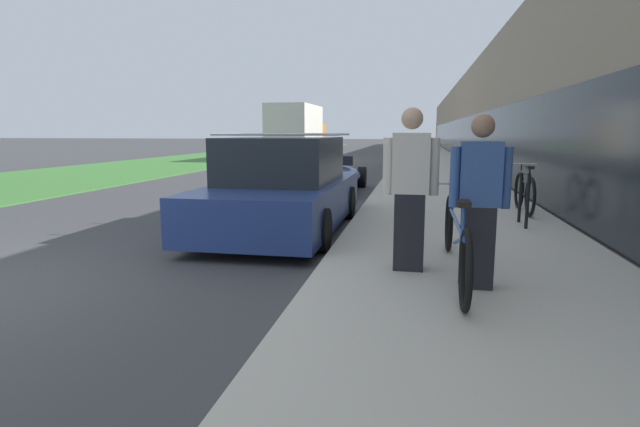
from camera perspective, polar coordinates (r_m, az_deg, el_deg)
sidewalk_slab at (r=24.77m, az=12.50°, el=5.56°), size 3.42×70.00×0.16m
storefront_facade at (r=33.56m, az=24.03°, el=9.81°), size 10.01×70.00×4.72m
lawn_strip at (r=31.30m, az=-12.46°, el=6.19°), size 7.27×70.00×0.03m
tandem_bicycle at (r=5.24m, az=15.25°, el=-2.87°), size 0.52×2.83×0.87m
person_rider at (r=4.82m, az=17.73°, el=1.22°), size 0.55×0.21×1.61m
person_bystander at (r=5.28m, az=10.27°, el=2.68°), size 0.58×0.23×1.69m
bike_rack_hoop at (r=8.38m, az=22.30°, el=2.20°), size 0.05×0.60×0.84m
cruiser_bike_nearest at (r=9.76m, az=22.33°, el=2.26°), size 0.52×1.65×0.87m
parked_sedan_curbside at (r=8.14m, az=-4.25°, el=2.77°), size 2.02×4.51×1.59m
vintage_roadster_curbside at (r=13.57m, az=1.16°, el=4.23°), size 1.70×4.14×0.94m
moving_truck at (r=29.33m, az=-2.61°, el=9.22°), size 2.34×6.75×3.10m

